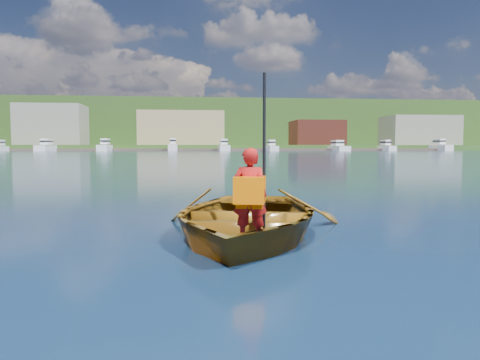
# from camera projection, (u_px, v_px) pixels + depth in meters

# --- Properties ---
(ground) EXTENTS (600.00, 600.00, 0.00)m
(ground) POSITION_uv_depth(u_px,v_px,m) (338.00, 239.00, 5.96)
(ground) COLOR #142D3E
(ground) RESTS_ON ground
(rowboat) EXTENTS (3.52, 4.34, 0.79)m
(rowboat) POSITION_uv_depth(u_px,v_px,m) (245.00, 218.00, 6.18)
(rowboat) COLOR brown
(rowboat) RESTS_ON ground
(child_paddler) EXTENTS (0.44, 0.40, 1.92)m
(child_paddler) POSITION_uv_depth(u_px,v_px,m) (250.00, 194.00, 5.25)
(child_paddler) COLOR #B11412
(child_paddler) RESTS_ON ground
(shoreline) EXTENTS (400.00, 140.00, 22.00)m
(shoreline) POSITION_uv_depth(u_px,v_px,m) (194.00, 130.00, 239.95)
(shoreline) COLOR #3F5B28
(shoreline) RESTS_ON ground
(dock) EXTENTS (160.00, 12.14, 0.80)m
(dock) POSITION_uv_depth(u_px,v_px,m) (215.00, 150.00, 153.41)
(dock) COLOR brown
(dock) RESTS_ON ground
(waterfront_buildings) EXTENTS (202.00, 16.00, 14.00)m
(waterfront_buildings) POSITION_uv_depth(u_px,v_px,m) (174.00, 129.00, 168.28)
(waterfront_buildings) COLOR maroon
(waterfront_buildings) RESTS_ON ground
(marina_yachts) EXTENTS (144.35, 13.49, 4.35)m
(marina_yachts) POSITION_uv_depth(u_px,v_px,m) (225.00, 147.00, 149.00)
(marina_yachts) COLOR white
(marina_yachts) RESTS_ON ground
(hillside_trees) EXTENTS (275.17, 78.92, 24.21)m
(hillside_trees) POSITION_uv_depth(u_px,v_px,m) (203.00, 116.00, 237.98)
(hillside_trees) COLOR #382314
(hillside_trees) RESTS_ON ground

